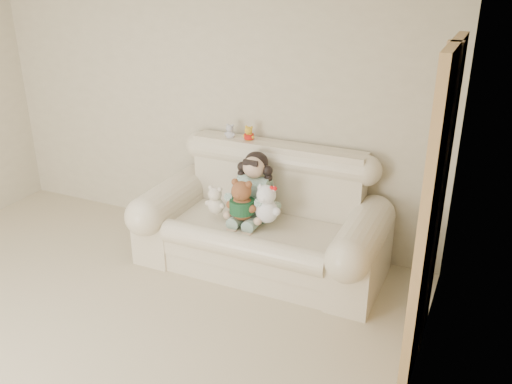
# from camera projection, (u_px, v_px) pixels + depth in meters

# --- Properties ---
(wall_back) EXTENTS (4.50, 0.00, 4.50)m
(wall_back) POSITION_uv_depth(u_px,v_px,m) (205.00, 100.00, 5.11)
(wall_back) COLOR beige
(wall_back) RESTS_ON ground
(wall_right) EXTENTS (0.00, 5.00, 5.00)m
(wall_right) POSITION_uv_depth(u_px,v_px,m) (395.00, 298.00, 2.16)
(wall_right) COLOR beige
(wall_right) RESTS_ON ground
(sofa) EXTENTS (2.10, 0.95, 1.03)m
(sofa) POSITION_uv_depth(u_px,v_px,m) (261.00, 213.00, 4.69)
(sofa) COLOR #F2E7C3
(sofa) RESTS_ON floor
(door_panel) EXTENTS (0.06, 0.90, 2.10)m
(door_panel) POSITION_uv_depth(u_px,v_px,m) (432.00, 214.00, 3.44)
(door_panel) COLOR #A67947
(door_panel) RESTS_ON floor
(seated_child) EXTENTS (0.39, 0.47, 0.60)m
(seated_child) POSITION_uv_depth(u_px,v_px,m) (254.00, 186.00, 4.72)
(seated_child) COLOR #2A7157
(seated_child) RESTS_ON sofa
(brown_teddy) EXTENTS (0.29, 0.24, 0.42)m
(brown_teddy) POSITION_uv_depth(u_px,v_px,m) (242.00, 196.00, 4.54)
(brown_teddy) COLOR brown
(brown_teddy) RESTS_ON sofa
(white_cat) EXTENTS (0.29, 0.24, 0.40)m
(white_cat) POSITION_uv_depth(u_px,v_px,m) (267.00, 200.00, 4.50)
(white_cat) COLOR white
(white_cat) RESTS_ON sofa
(cream_teddy) EXTENTS (0.20, 0.16, 0.29)m
(cream_teddy) POSITION_uv_depth(u_px,v_px,m) (216.00, 197.00, 4.67)
(cream_teddy) COLOR silver
(cream_teddy) RESTS_ON sofa
(yellow_mini_bear) EXTENTS (0.11, 0.09, 0.17)m
(yellow_mini_bear) POSITION_uv_depth(u_px,v_px,m) (249.00, 132.00, 4.86)
(yellow_mini_bear) COLOR gold
(yellow_mini_bear) RESTS_ON sofa
(grey_mini_plush) EXTENTS (0.13, 0.11, 0.17)m
(grey_mini_plush) POSITION_uv_depth(u_px,v_px,m) (230.00, 130.00, 4.93)
(grey_mini_plush) COLOR #BABAC1
(grey_mini_plush) RESTS_ON sofa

